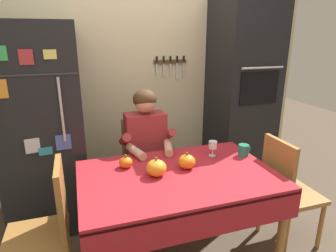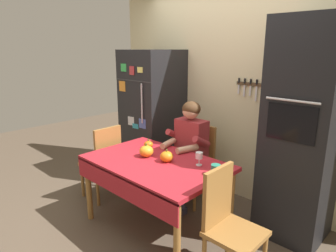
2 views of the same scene
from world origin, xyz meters
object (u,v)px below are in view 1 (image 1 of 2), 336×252
(seated_person, at_px, (147,147))
(pumpkin_small, at_px, (187,162))
(refrigerator, at_px, (43,130))
(pumpkin_large, at_px, (156,168))
(coffee_mug, at_px, (244,150))
(wine_glass, at_px, (213,145))
(pumpkin_medium, at_px, (126,162))
(wall_oven, at_px, (241,97))
(chair_right_side, at_px, (286,188))
(chair_left_side, at_px, (48,225))
(chair_behind_person, at_px, (143,161))
(dining_table, at_px, (179,185))

(seated_person, distance_m, pumpkin_small, 0.55)
(refrigerator, xyz_separation_m, pumpkin_large, (0.79, -0.84, -0.10))
(coffee_mug, distance_m, wine_glass, 0.26)
(wine_glass, height_order, pumpkin_medium, wine_glass)
(wall_oven, bearing_deg, seated_person, -164.25)
(wine_glass, xyz_separation_m, pumpkin_large, (-0.53, -0.19, -0.03))
(refrigerator, xyz_separation_m, chair_right_side, (1.85, -0.95, -0.39))
(chair_left_side, bearing_deg, wine_glass, 9.47)
(chair_behind_person, height_order, seated_person, seated_person)
(coffee_mug, bearing_deg, chair_behind_person, 137.83)
(pumpkin_large, distance_m, pumpkin_small, 0.25)
(seated_person, height_order, pumpkin_medium, seated_person)
(refrigerator, relative_size, pumpkin_small, 13.91)
(refrigerator, bearing_deg, pumpkin_medium, -46.60)
(coffee_mug, relative_size, pumpkin_small, 0.87)
(pumpkin_medium, bearing_deg, chair_left_side, -158.59)
(dining_table, xyz_separation_m, chair_behind_person, (-0.08, 0.79, -0.14))
(chair_right_side, bearing_deg, chair_left_side, 177.37)
(chair_right_side, bearing_deg, pumpkin_small, 169.60)
(wall_oven, height_order, seated_person, wall_oven)
(refrigerator, relative_size, wall_oven, 0.86)
(pumpkin_large, relative_size, pumpkin_small, 1.12)
(refrigerator, bearing_deg, chair_behind_person, -5.94)
(chair_right_side, relative_size, pumpkin_large, 6.44)
(dining_table, xyz_separation_m, coffee_mug, (0.62, 0.16, 0.13))
(dining_table, distance_m, wine_glass, 0.48)
(chair_behind_person, bearing_deg, pumpkin_large, -95.78)
(refrigerator, distance_m, pumpkin_medium, 0.90)
(wall_oven, relative_size, pumpkin_medium, 20.27)
(seated_person, bearing_deg, refrigerator, 162.19)
(chair_left_side, bearing_deg, pumpkin_large, 1.81)
(coffee_mug, height_order, pumpkin_small, pumpkin_small)
(pumpkin_medium, bearing_deg, chair_right_side, -13.71)
(dining_table, xyz_separation_m, pumpkin_medium, (-0.34, 0.24, 0.12))
(refrigerator, bearing_deg, wall_oven, 1.14)
(chair_right_side, height_order, pumpkin_small, chair_right_side)
(wall_oven, relative_size, chair_left_side, 2.26)
(wall_oven, distance_m, pumpkin_small, 1.30)
(wall_oven, height_order, pumpkin_small, wall_oven)
(wall_oven, bearing_deg, wine_glass, -134.22)
(chair_left_side, height_order, coffee_mug, chair_left_side)
(dining_table, distance_m, pumpkin_small, 0.18)
(pumpkin_small, bearing_deg, chair_right_side, -10.40)
(dining_table, bearing_deg, wine_glass, 31.50)
(refrigerator, height_order, pumpkin_large, refrigerator)
(chair_left_side, relative_size, pumpkin_small, 7.19)
(chair_left_side, bearing_deg, refrigerator, 93.26)
(dining_table, relative_size, coffee_mug, 12.38)
(pumpkin_medium, bearing_deg, refrigerator, 133.40)
(wall_oven, relative_size, pumpkin_large, 14.55)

